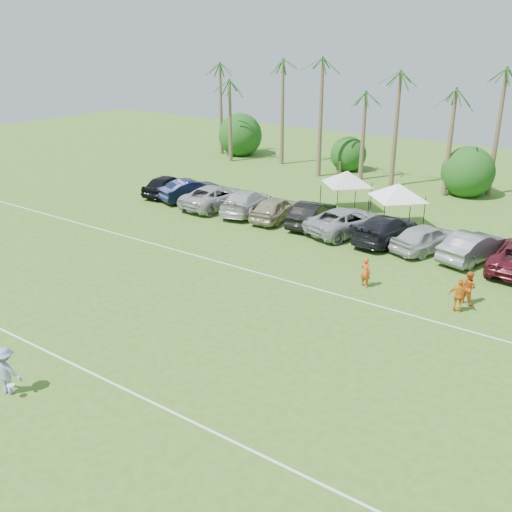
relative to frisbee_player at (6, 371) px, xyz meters
The scene contains 28 objects.
ground 1.16m from the frisbee_player, 118.00° to the left, with size 120.00×120.00×0.00m, color #3F6A1F.
field_lines 8.65m from the frisbee_player, 92.12° to the left, with size 80.00×12.10×0.01m.
palm_tree_0 45.06m from the frisbee_player, 120.04° to the left, with size 2.40×2.40×8.90m.
palm_tree_1 42.95m from the frisbee_player, 114.16° to the left, with size 2.40×2.40×9.90m.
palm_tree_2 41.35m from the frisbee_player, 107.70° to the left, with size 2.40×2.40×10.90m.
palm_tree_3 40.52m from the frisbee_player, 102.16° to the left, with size 2.40×2.40×11.90m.
palm_tree_4 39.39m from the frisbee_player, 96.38° to the left, with size 2.40×2.40×8.90m.
palm_tree_5 39.30m from the frisbee_player, 90.47° to the left, with size 2.40×2.40×9.90m.
palm_tree_6 39.65m from the frisbee_player, 84.55° to the left, with size 2.40×2.40×10.90m.
bush_tree_0 44.07m from the frisbee_player, 116.01° to the left, with size 4.00×4.00×4.00m.
bush_tree_1 40.11m from the frisbee_player, 99.07° to the left, with size 4.00×4.00×4.00m.
bush_tree_2 40.01m from the frisbee_player, 81.83° to the left, with size 4.00×4.00×4.00m.
sideline_player_a 17.69m from the frisbee_player, 67.73° to the left, with size 0.59×0.39×1.61m, color #D24C17.
sideline_player_b 20.98m from the frisbee_player, 56.21° to the left, with size 0.82×0.64×1.69m, color #D35617.
sideline_player_c 19.93m from the frisbee_player, 54.47° to the left, with size 0.99×0.41×1.69m, color orange.
canopy_tent_left 28.31m from the frisbee_player, 90.88° to the left, with size 4.32×4.32×3.50m.
canopy_tent_right 26.98m from the frisbee_player, 81.00° to the left, with size 4.43×4.43×3.59m.
frisbee_player is the anchor object (origin of this frame).
parked_car_0 27.67m from the frisbee_player, 121.25° to the left, with size 2.00×4.98×1.70m, color black.
parked_car_1 26.28m from the frisbee_player, 116.25° to the left, with size 1.80×5.15×1.70m, color black.
parked_car_2 24.87m from the frisbee_player, 110.95° to the left, with size 2.82×6.11×1.70m, color #ADADAD.
parked_car_3 24.24m from the frisbee_player, 104.73° to the left, with size 2.38×5.85×1.70m, color silver.
parked_car_4 23.49m from the frisbee_player, 98.40° to the left, with size 2.00×4.98×1.70m, color tan.
parked_car_5 23.62m from the frisbee_player, 91.70° to the left, with size 1.80×5.15×1.70m, color black.
parked_car_6 23.61m from the frisbee_player, 85.07° to the left, with size 2.82×6.11×1.70m, color #A2A3A9.
parked_car_7 24.01m from the frisbee_player, 78.57° to the left, with size 2.38×5.85×1.70m, color black.
parked_car_8 24.48m from the frisbee_player, 72.18° to the left, with size 2.00×4.98×1.70m, color #B4B4B9.
parked_car_9 25.56m from the frisbee_player, 66.43° to the left, with size 1.80×5.15×1.70m, color slate.
Camera 1 is at (18.09, -9.94, 12.50)m, focal length 40.00 mm.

